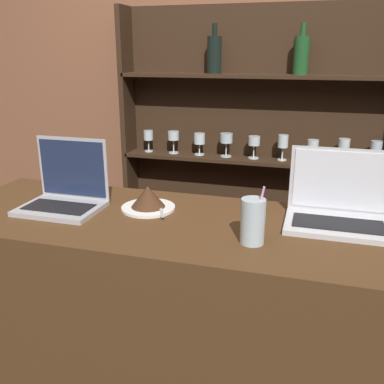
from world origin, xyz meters
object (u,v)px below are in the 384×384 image
Objects in this scene: laptop_near at (65,192)px; laptop_far at (339,208)px; cake_plate at (148,199)px; water_glass at (253,221)px.

laptop_far is at bearing 6.79° from laptop_near.
laptop_near is at bearing -167.67° from cake_plate.
cake_plate is 1.09× the size of water_glass.
cake_plate is at bearing 155.64° from water_glass.
laptop_near is at bearing 170.40° from water_glass.
laptop_near reaches higher than laptop_far.
laptop_near is 0.99m from laptop_far.
water_glass is (-0.26, -0.24, 0.02)m from laptop_far.
water_glass reaches higher than cake_plate.
laptop_far is 0.35m from water_glass.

